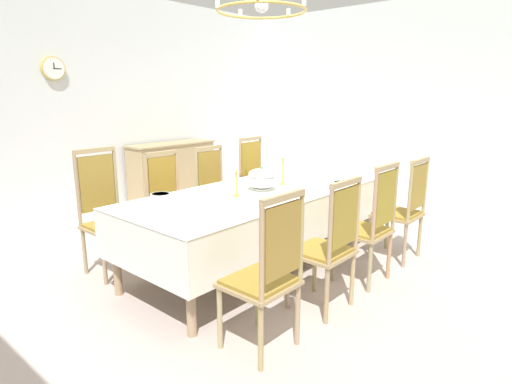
{
  "coord_description": "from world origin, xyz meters",
  "views": [
    {
      "loc": [
        -3.04,
        -2.62,
        1.68
      ],
      "look_at": [
        -0.17,
        -0.09,
        0.79
      ],
      "focal_mm": 30.01,
      "sensor_mm": 36.0,
      "label": 1
    }
  ],
  "objects_px": {
    "chair_south_a": "(267,272)",
    "spoon_primary": "(298,167)",
    "chandelier": "(262,10)",
    "dining_table": "(261,197)",
    "chair_north_d": "(257,180)",
    "sideboard": "(172,171)",
    "spoon_secondary": "(345,182)",
    "mounted_clock": "(53,69)",
    "bowl_near_right": "(341,183)",
    "candlestick_west": "(236,181)",
    "bowl_far_right": "(302,196)",
    "chair_north_a": "(106,212)",
    "chair_south_c": "(370,223)",
    "chair_south_b": "(329,244)",
    "chair_south_d": "(404,208)",
    "soup_tureen": "(262,179)",
    "chair_north_c": "(217,191)",
    "candlestick_east": "(283,169)",
    "bowl_near_left": "(295,167)",
    "bowl_far_left": "(161,195)",
    "chair_north_b": "(170,201)"
  },
  "relations": [
    {
      "from": "chair_south_a",
      "to": "spoon_primary",
      "type": "relative_size",
      "value": 6.25
    },
    {
      "from": "chandelier",
      "to": "dining_table",
      "type": "bearing_deg",
      "value": 36.91
    },
    {
      "from": "chair_north_d",
      "to": "sideboard",
      "type": "height_order",
      "value": "chair_north_d"
    },
    {
      "from": "spoon_secondary",
      "to": "chandelier",
      "type": "distance_m",
      "value": 1.87
    },
    {
      "from": "spoon_secondary",
      "to": "dining_table",
      "type": "bearing_deg",
      "value": 148.61
    },
    {
      "from": "mounted_clock",
      "to": "chandelier",
      "type": "relative_size",
      "value": 0.37
    },
    {
      "from": "bowl_near_right",
      "to": "candlestick_west",
      "type": "bearing_deg",
      "value": 156.36
    },
    {
      "from": "candlestick_west",
      "to": "bowl_far_right",
      "type": "distance_m",
      "value": 0.6
    },
    {
      "from": "candlestick_west",
      "to": "chair_north_a",
      "type": "bearing_deg",
      "value": 126.88
    },
    {
      "from": "chair_south_c",
      "to": "mounted_clock",
      "type": "relative_size",
      "value": 3.64
    },
    {
      "from": "bowl_far_right",
      "to": "sideboard",
      "type": "xyz_separation_m",
      "value": [
        1.1,
        3.31,
        -0.33
      ]
    },
    {
      "from": "chair_north_d",
      "to": "spoon_secondary",
      "type": "xyz_separation_m",
      "value": [
        -0.24,
        -1.42,
        0.2
      ]
    },
    {
      "from": "dining_table",
      "to": "sideboard",
      "type": "relative_size",
      "value": 1.94
    },
    {
      "from": "chair_south_b",
      "to": "candlestick_west",
      "type": "height_order",
      "value": "candlestick_west"
    },
    {
      "from": "chair_south_a",
      "to": "chair_north_d",
      "type": "relative_size",
      "value": 0.98
    },
    {
      "from": "dining_table",
      "to": "chair_south_b",
      "type": "height_order",
      "value": "chair_south_b"
    },
    {
      "from": "candlestick_west",
      "to": "sideboard",
      "type": "xyz_separation_m",
      "value": [
        1.46,
        2.84,
        -0.45
      ]
    },
    {
      "from": "chair_north_a",
      "to": "chair_south_d",
      "type": "bearing_deg",
      "value": 137.52
    },
    {
      "from": "dining_table",
      "to": "chair_south_c",
      "type": "height_order",
      "value": "chair_south_c"
    },
    {
      "from": "soup_tureen",
      "to": "chandelier",
      "type": "relative_size",
      "value": 0.36
    },
    {
      "from": "dining_table",
      "to": "sideboard",
      "type": "xyz_separation_m",
      "value": [
        1.12,
        2.84,
        -0.24
      ]
    },
    {
      "from": "chair_north_d",
      "to": "sideboard",
      "type": "bearing_deg",
      "value": -91.5
    },
    {
      "from": "bowl_far_right",
      "to": "chair_north_c",
      "type": "bearing_deg",
      "value": 77.62
    },
    {
      "from": "chair_north_a",
      "to": "chair_south_b",
      "type": "relative_size",
      "value": 1.11
    },
    {
      "from": "chair_south_a",
      "to": "chair_south_d",
      "type": "bearing_deg",
      "value": 0.06
    },
    {
      "from": "chair_south_d",
      "to": "candlestick_east",
      "type": "height_order",
      "value": "candlestick_east"
    },
    {
      "from": "bowl_near_left",
      "to": "bowl_near_right",
      "type": "distance_m",
      "value": 1.05
    },
    {
      "from": "bowl_near_right",
      "to": "dining_table",
      "type": "bearing_deg",
      "value": 147.13
    },
    {
      "from": "chair_south_b",
      "to": "spoon_secondary",
      "type": "height_order",
      "value": "chair_south_b"
    },
    {
      "from": "spoon_secondary",
      "to": "chandelier",
      "type": "bearing_deg",
      "value": 148.61
    },
    {
      "from": "chair_north_a",
      "to": "spoon_secondary",
      "type": "distance_m",
      "value": 2.39
    },
    {
      "from": "chair_north_d",
      "to": "bowl_near_left",
      "type": "relative_size",
      "value": 6.03
    },
    {
      "from": "chair_north_c",
      "to": "bowl_far_left",
      "type": "xyz_separation_m",
      "value": [
        -1.17,
        -0.52,
        0.24
      ]
    },
    {
      "from": "chair_north_c",
      "to": "candlestick_west",
      "type": "height_order",
      "value": "candlestick_west"
    },
    {
      "from": "chair_north_a",
      "to": "chair_north_d",
      "type": "xyz_separation_m",
      "value": [
        2.15,
        -0.0,
        -0.02
      ]
    },
    {
      "from": "candlestick_west",
      "to": "spoon_primary",
      "type": "distance_m",
      "value": 1.72
    },
    {
      "from": "chair_south_c",
      "to": "bowl_far_left",
      "type": "height_order",
      "value": "chair_south_c"
    },
    {
      "from": "spoon_primary",
      "to": "spoon_secondary",
      "type": "bearing_deg",
      "value": -130.28
    },
    {
      "from": "chair_south_d",
      "to": "mounted_clock",
      "type": "xyz_separation_m",
      "value": [
        -1.57,
        4.07,
        1.43
      ]
    },
    {
      "from": "dining_table",
      "to": "soup_tureen",
      "type": "distance_m",
      "value": 0.18
    },
    {
      "from": "spoon_primary",
      "to": "mounted_clock",
      "type": "distance_m",
      "value": 3.38
    },
    {
      "from": "spoon_secondary",
      "to": "soup_tureen",
      "type": "bearing_deg",
      "value": 148.29
    },
    {
      "from": "bowl_near_right",
      "to": "sideboard",
      "type": "distance_m",
      "value": 3.35
    },
    {
      "from": "chair_south_a",
      "to": "spoon_secondary",
      "type": "height_order",
      "value": "chair_south_a"
    },
    {
      "from": "chair_south_c",
      "to": "bowl_near_right",
      "type": "relative_size",
      "value": 6.27
    },
    {
      "from": "chair_north_b",
      "to": "chair_north_d",
      "type": "height_order",
      "value": "chair_north_d"
    },
    {
      "from": "chair_south_b",
      "to": "chair_north_d",
      "type": "relative_size",
      "value": 0.96
    },
    {
      "from": "bowl_near_right",
      "to": "spoon_primary",
      "type": "distance_m",
      "value": 1.13
    },
    {
      "from": "spoon_secondary",
      "to": "mounted_clock",
      "type": "distance_m",
      "value": 3.96
    },
    {
      "from": "soup_tureen",
      "to": "candlestick_west",
      "type": "distance_m",
      "value": 0.35
    }
  ]
}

